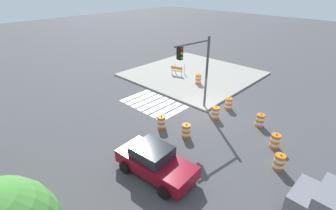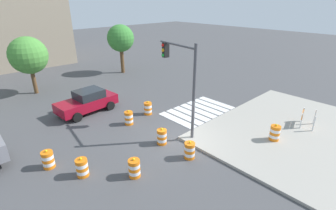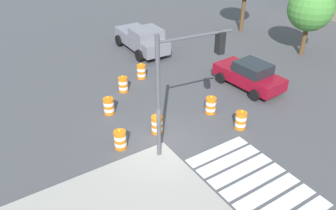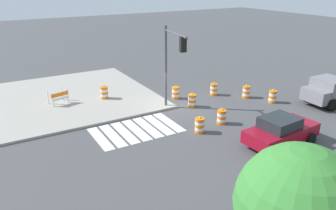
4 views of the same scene
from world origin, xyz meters
name	(u,v)px [view 2 (image 2 of 4)]	position (x,y,z in m)	size (l,w,h in m)	color
ground_plane	(178,139)	(0.00, 0.00, 0.00)	(120.00, 120.00, 0.00)	#474749
sidewalk_corner	(322,140)	(6.00, -6.00, 0.07)	(12.00, 12.00, 0.15)	#9E998E
crosswalk_stripes	(198,111)	(4.00, 1.80, 0.01)	(5.10, 3.20, 0.02)	silver
sports_car	(87,101)	(-2.01, 7.35, 0.81)	(4.42, 2.37, 1.63)	maroon
traffic_barrel_near_corner	(148,108)	(0.92, 3.94, 0.45)	(0.56, 0.56, 1.02)	orange
traffic_barrel_crosswalk_end	(190,150)	(-0.90, -1.75, 0.45)	(0.56, 0.56, 1.02)	orange
traffic_barrel_median_near	(134,168)	(-3.88, -0.96, 0.45)	(0.56, 0.56, 1.02)	orange
traffic_barrel_median_far	(129,118)	(-0.99, 3.59, 0.45)	(0.56, 0.56, 1.02)	orange
traffic_barrel_far_curb	(48,160)	(-6.56, 2.51, 0.45)	(0.56, 0.56, 1.02)	orange
traffic_barrel_lane_center	(162,137)	(-1.02, 0.28, 0.45)	(0.56, 0.56, 1.02)	orange
traffic_barrel_opposite_curb	(82,168)	(-5.63, 0.76, 0.45)	(0.56, 0.56, 1.02)	orange
traffic_barrel_on_sidewalk	(275,133)	(3.85, -4.07, 0.60)	(0.56, 0.56, 1.02)	orange
construction_barricade	(305,117)	(7.01, -4.57, 0.72)	(1.40, 1.08, 1.00)	silver
traffic_light_pole	(181,72)	(0.75, 0.53, 3.91)	(0.67, 3.27, 5.50)	#4C4C51
street_tree_streetside_near	(28,56)	(-3.55, 14.17, 3.36)	(3.11, 3.11, 4.93)	brown
street_tree_streetside_mid	(121,39)	(5.85, 14.52, 3.78)	(2.89, 2.89, 5.27)	brown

